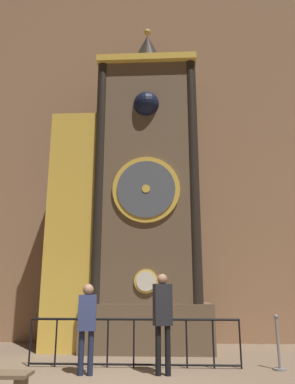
# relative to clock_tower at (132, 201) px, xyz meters

# --- Properties ---
(cathedral_back_wall) EXTENTS (24.00, 0.32, 14.27)m
(cathedral_back_wall) POSITION_rel_clock_tower_xyz_m (-0.09, 1.56, 3.16)
(cathedral_back_wall) COLOR #936B4C
(cathedral_back_wall) RESTS_ON ground_plane
(clock_tower) EXTENTS (4.39, 1.81, 9.62)m
(clock_tower) POSITION_rel_clock_tower_xyz_m (0.00, 0.00, 0.00)
(clock_tower) COLOR brown
(clock_tower) RESTS_ON ground_plane
(railing_fence) EXTENTS (4.40, 0.05, 0.96)m
(railing_fence) POSITION_rel_clock_tower_xyz_m (0.27, -2.05, -3.44)
(railing_fence) COLOR black
(railing_fence) RESTS_ON ground_plane
(visitor_near) EXTENTS (0.37, 0.27, 1.66)m
(visitor_near) POSITION_rel_clock_tower_xyz_m (-0.57, -2.79, -2.97)
(visitor_near) COLOR #1B213A
(visitor_near) RESTS_ON ground_plane
(visitor_far) EXTENTS (0.39, 0.31, 1.85)m
(visitor_far) POSITION_rel_clock_tower_xyz_m (0.88, -2.73, -2.86)
(visitor_far) COLOR black
(visitor_far) RESTS_ON ground_plane
(stanchion_post) EXTENTS (0.28, 0.28, 1.06)m
(stanchion_post) POSITION_rel_clock_tower_xyz_m (3.20, -2.12, -3.62)
(stanchion_post) COLOR gray
(stanchion_post) RESTS_ON ground_plane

